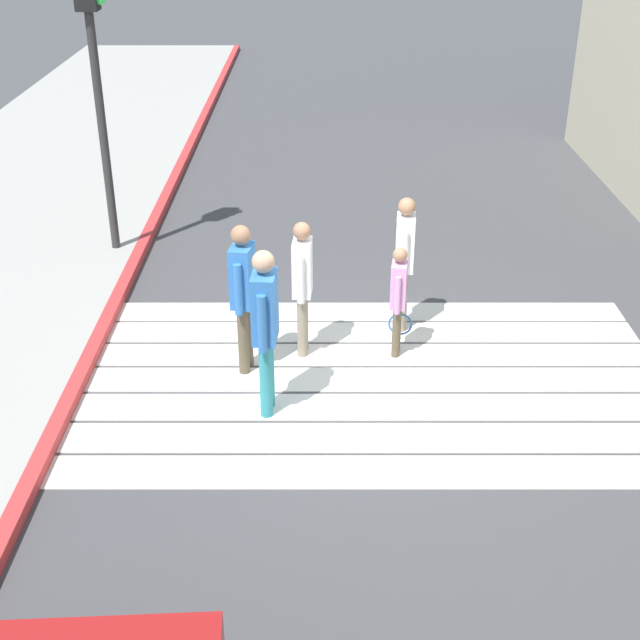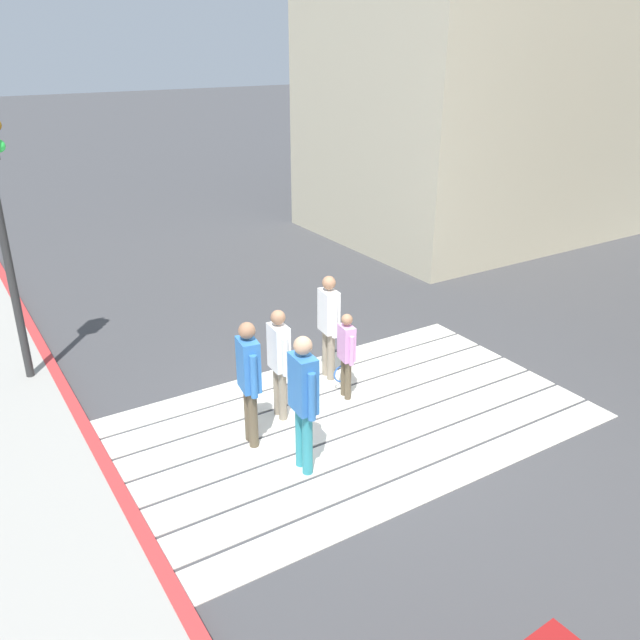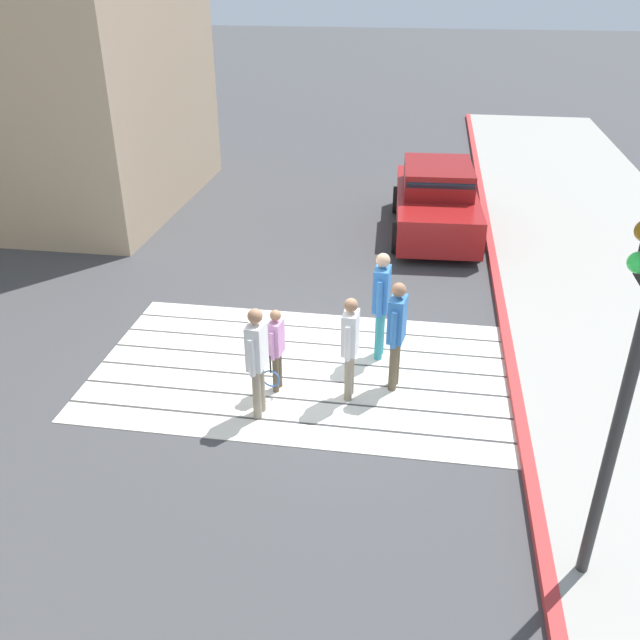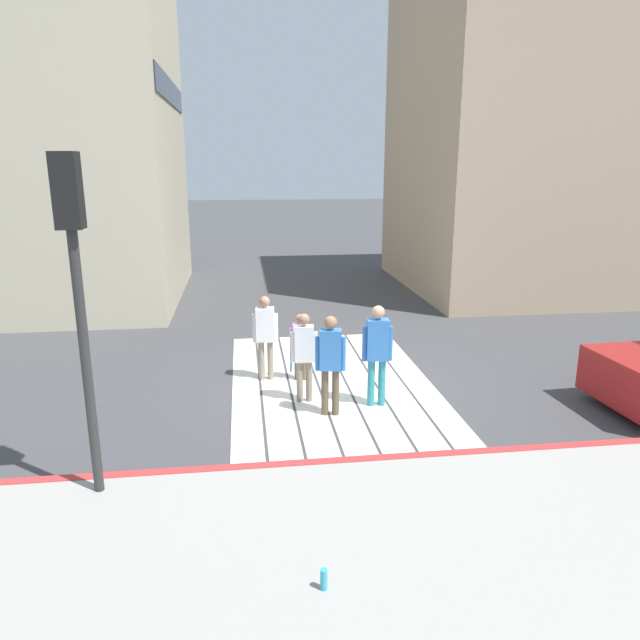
{
  "view_description": "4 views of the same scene",
  "coord_description": "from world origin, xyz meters",
  "px_view_note": "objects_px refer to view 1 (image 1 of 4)",
  "views": [
    {
      "loc": [
        -0.62,
        -8.11,
        4.98
      ],
      "look_at": [
        -0.65,
        -0.05,
        0.78
      ],
      "focal_mm": 48.33,
      "sensor_mm": 36.0,
      "label": 1
    },
    {
      "loc": [
        -4.56,
        -6.4,
        4.92
      ],
      "look_at": [
        -0.11,
        0.71,
        1.28
      ],
      "focal_mm": 36.93,
      "sensor_mm": 36.0,
      "label": 2
    },
    {
      "loc": [
        -1.69,
        8.88,
        5.72
      ],
      "look_at": [
        -0.32,
        0.17,
        1.01
      ],
      "focal_mm": 38.05,
      "sensor_mm": 36.0,
      "label": 3
    },
    {
      "loc": [
        -10.54,
        1.63,
        4.11
      ],
      "look_at": [
        0.4,
        0.18,
        1.17
      ],
      "focal_mm": 33.02,
      "sensor_mm": 36.0,
      "label": 4
    }
  ],
  "objects_px": {
    "traffic_light_corner": "(97,40)",
    "pedestrian_child_with_racket": "(401,296)",
    "pedestrian_adult_lead": "(246,288)",
    "pedestrian_teen_behind": "(407,255)",
    "pedestrian_adult_trailing": "(305,279)",
    "pedestrian_adult_side": "(268,321)"
  },
  "relations": [
    {
      "from": "pedestrian_adult_side",
      "to": "pedestrian_teen_behind",
      "type": "xyz_separation_m",
      "value": [
        1.54,
        1.85,
        -0.07
      ]
    },
    {
      "from": "traffic_light_corner",
      "to": "pedestrian_adult_trailing",
      "type": "xyz_separation_m",
      "value": [
        2.76,
        -2.9,
        -2.1
      ]
    },
    {
      "from": "pedestrian_adult_lead",
      "to": "pedestrian_adult_trailing",
      "type": "xyz_separation_m",
      "value": [
        0.63,
        0.37,
        -0.06
      ]
    },
    {
      "from": "pedestrian_adult_side",
      "to": "pedestrian_child_with_racket",
      "type": "distance_m",
      "value": 1.88
    },
    {
      "from": "pedestrian_teen_behind",
      "to": "pedestrian_child_with_racket",
      "type": "relative_size",
      "value": 1.26
    },
    {
      "from": "pedestrian_adult_trailing",
      "to": "pedestrian_child_with_racket",
      "type": "distance_m",
      "value": 1.1
    },
    {
      "from": "pedestrian_adult_trailing",
      "to": "pedestrian_teen_behind",
      "type": "distance_m",
      "value": 1.35
    },
    {
      "from": "pedestrian_adult_lead",
      "to": "pedestrian_child_with_racket",
      "type": "height_order",
      "value": "pedestrian_adult_lead"
    },
    {
      "from": "pedestrian_teen_behind",
      "to": "traffic_light_corner",
      "type": "bearing_deg",
      "value": 150.04
    },
    {
      "from": "traffic_light_corner",
      "to": "pedestrian_adult_lead",
      "type": "bearing_deg",
      "value": -56.97
    },
    {
      "from": "pedestrian_adult_lead",
      "to": "pedestrian_adult_side",
      "type": "xyz_separation_m",
      "value": [
        0.29,
        -0.85,
        0.05
      ]
    },
    {
      "from": "traffic_light_corner",
      "to": "pedestrian_teen_behind",
      "type": "bearing_deg",
      "value": -29.96
    },
    {
      "from": "pedestrian_teen_behind",
      "to": "pedestrian_child_with_racket",
      "type": "bearing_deg",
      "value": -100.19
    },
    {
      "from": "pedestrian_adult_lead",
      "to": "pedestrian_adult_trailing",
      "type": "bearing_deg",
      "value": 30.36
    },
    {
      "from": "pedestrian_adult_trailing",
      "to": "pedestrian_adult_side",
      "type": "relative_size",
      "value": 0.9
    },
    {
      "from": "traffic_light_corner",
      "to": "pedestrian_child_with_racket",
      "type": "height_order",
      "value": "traffic_light_corner"
    },
    {
      "from": "traffic_light_corner",
      "to": "pedestrian_child_with_racket",
      "type": "bearing_deg",
      "value": -37.36
    },
    {
      "from": "pedestrian_adult_trailing",
      "to": "pedestrian_teen_behind",
      "type": "relative_size",
      "value": 0.96
    },
    {
      "from": "pedestrian_adult_trailing",
      "to": "pedestrian_adult_side",
      "type": "bearing_deg",
      "value": -105.65
    },
    {
      "from": "pedestrian_adult_lead",
      "to": "pedestrian_adult_side",
      "type": "height_order",
      "value": "pedestrian_adult_side"
    },
    {
      "from": "traffic_light_corner",
      "to": "pedestrian_adult_trailing",
      "type": "distance_m",
      "value": 4.52
    },
    {
      "from": "traffic_light_corner",
      "to": "pedestrian_teen_behind",
      "type": "xyz_separation_m",
      "value": [
        3.96,
        -2.28,
        -2.06
      ]
    }
  ]
}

